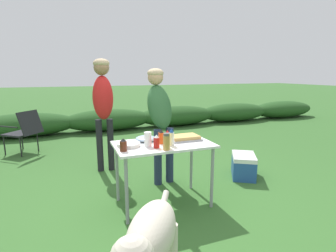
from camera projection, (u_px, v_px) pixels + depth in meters
ground_plane at (164, 203)px, 3.12m from camera, size 60.00×60.00×0.00m
shrub_hedge at (109, 120)px, 7.06m from camera, size 14.40×0.90×0.57m
folding_table at (163, 150)px, 2.99m from camera, size 1.10×0.64×0.74m
food_tray at (184, 138)px, 3.12m from camera, size 0.37×0.26×0.06m
plate_stack at (129, 145)px, 2.84m from camera, size 0.25×0.25×0.04m
mixing_bowl at (146, 138)px, 3.07m from camera, size 0.24×0.24×0.06m
paper_cup_stack at (148, 139)px, 2.83m from camera, size 0.08×0.08×0.16m
ketchup_bottle at (156, 142)px, 2.78m from camera, size 0.06×0.06×0.14m
mustard_bottle at (167, 139)px, 2.77m from camera, size 0.06×0.06×0.20m
bbq_sauce_bottle at (123, 145)px, 2.66m from camera, size 0.07×0.07×0.14m
hot_sauce_bottle at (161, 137)px, 2.95m from camera, size 0.07×0.07×0.16m
mayo_bottle at (171, 138)px, 2.86m from camera, size 0.06×0.06×0.19m
spice_jar at (166, 142)px, 2.70m from camera, size 0.07×0.07×0.18m
standing_person_in_olive_jacket at (160, 111)px, 3.61m from camera, size 0.40×0.51×1.59m
standing_person_in_gray_fleece at (103, 100)px, 3.97m from camera, size 0.32×0.24×1.74m
dog at (150, 242)px, 1.60m from camera, size 0.63×0.91×0.76m
camp_chair_green_behind_table at (24, 130)px, 4.97m from camera, size 0.75×0.73×0.83m
cooler_box at (243, 166)px, 3.90m from camera, size 0.52×0.58×0.34m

